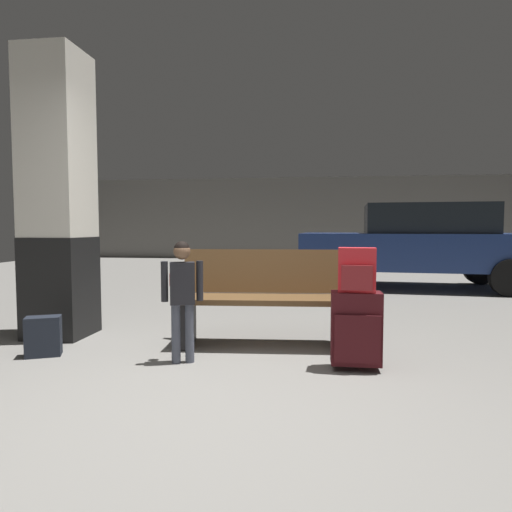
# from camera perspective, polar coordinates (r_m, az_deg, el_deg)

# --- Properties ---
(ground_plane) EXTENTS (18.00, 18.00, 0.10)m
(ground_plane) POSITION_cam_1_polar(r_m,az_deg,el_deg) (6.65, 1.67, -6.24)
(ground_plane) COLOR gray
(garage_back_wall) EXTENTS (18.00, 0.12, 2.80)m
(garage_back_wall) POSITION_cam_1_polar(r_m,az_deg,el_deg) (15.40, 5.13, 4.82)
(garage_back_wall) COLOR slate
(garage_back_wall) RESTS_ON ground_plane
(structural_pillar) EXTENTS (0.57, 0.57, 2.82)m
(structural_pillar) POSITION_cam_1_polar(r_m,az_deg,el_deg) (4.89, -24.01, 6.91)
(structural_pillar) COLOR black
(structural_pillar) RESTS_ON ground_plane
(bench) EXTENTS (1.63, 0.64, 0.89)m
(bench) POSITION_cam_1_polar(r_m,az_deg,el_deg) (4.16, 1.23, -5.38)
(bench) COLOR brown
(bench) RESTS_ON ground_plane
(suitcase) EXTENTS (0.38, 0.23, 0.60)m
(suitcase) POSITION_cam_1_polar(r_m,az_deg,el_deg) (3.55, 12.70, -9.05)
(suitcase) COLOR #471419
(suitcase) RESTS_ON ground_plane
(backpack_bright) EXTENTS (0.29, 0.21, 0.34)m
(backpack_bright) POSITION_cam_1_polar(r_m,az_deg,el_deg) (3.48, 12.80, -1.81)
(backpack_bright) COLOR red
(backpack_bright) RESTS_ON suitcase
(child) EXTENTS (0.32, 0.19, 0.99)m
(child) POSITION_cam_1_polar(r_m,az_deg,el_deg) (3.64, -9.44, -4.09)
(child) COLOR #4C5160
(child) RESTS_ON ground_plane
(backpack_dark_floor) EXTENTS (0.32, 0.28, 0.34)m
(backpack_dark_floor) POSITION_cam_1_polar(r_m,az_deg,el_deg) (4.27, -25.57, -9.29)
(backpack_dark_floor) COLOR #1E232D
(backpack_dark_floor) RESTS_ON ground_plane
(parked_car_near) EXTENTS (4.20, 2.01, 1.51)m
(parked_car_near) POSITION_cam_1_polar(r_m,az_deg,el_deg) (8.57, 20.10, 1.52)
(parked_car_near) COLOR navy
(parked_car_near) RESTS_ON ground_plane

